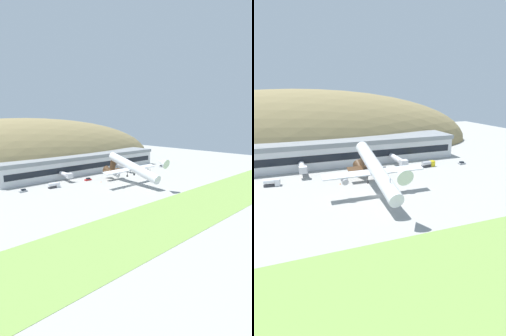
% 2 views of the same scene
% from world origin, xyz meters
% --- Properties ---
extents(ground_plane, '(349.81, 349.81, 0.00)m').
position_xyz_m(ground_plane, '(0.00, 0.00, 0.00)').
color(ground_plane, '#9E9E99').
extents(grass_strip_foreground, '(314.83, 31.55, 0.08)m').
position_xyz_m(grass_strip_foreground, '(0.00, -45.03, 0.04)').
color(grass_strip_foreground, '#759947').
rests_on(grass_strip_foreground, ground_plane).
extents(hill_backdrop, '(246.54, 84.71, 74.28)m').
position_xyz_m(hill_backdrop, '(-21.63, 88.45, 0.00)').
color(hill_backdrop, olive).
rests_on(hill_backdrop, ground_plane).
extents(terminal_building, '(118.47, 19.89, 12.51)m').
position_xyz_m(terminal_building, '(0.31, 47.62, 7.09)').
color(terminal_building, silver).
rests_on(terminal_building, ground_plane).
extents(jetway_0, '(3.38, 11.64, 5.43)m').
position_xyz_m(jetway_0, '(-22.94, 31.71, 3.99)').
color(jetway_0, silver).
rests_on(jetway_0, ground_plane).
extents(jetway_1, '(3.38, 16.78, 5.43)m').
position_xyz_m(jetway_1, '(22.07, 28.98, 3.99)').
color(jetway_1, silver).
rests_on(jetway_1, ground_plane).
extents(cargo_airplane, '(37.75, 48.41, 16.47)m').
position_xyz_m(cargo_airplane, '(0.15, 0.17, 9.67)').
color(cargo_airplane, silver).
extents(service_car_0, '(3.89, 2.02, 1.43)m').
position_xyz_m(service_car_0, '(55.13, 23.22, 0.59)').
color(service_car_0, '#999EA3').
rests_on(service_car_0, ground_plane).
extents(service_car_1, '(3.89, 1.90, 1.51)m').
position_xyz_m(service_car_1, '(-50.90, 26.55, 0.63)').
color(service_car_1, '#999EA3').
rests_on(service_car_1, ground_plane).
extents(service_car_2, '(4.63, 2.01, 1.49)m').
position_xyz_m(service_car_2, '(13.53, 27.60, 0.62)').
color(service_car_2, silver).
rests_on(service_car_2, ground_plane).
extents(service_car_3, '(4.10, 2.00, 1.54)m').
position_xyz_m(service_car_3, '(-12.24, 25.05, 0.64)').
color(service_car_3, '#B21E1E').
rests_on(service_car_3, ground_plane).
extents(fuel_truck, '(7.09, 2.69, 3.00)m').
position_xyz_m(fuel_truck, '(36.63, 25.29, 1.47)').
color(fuel_truck, gold).
rests_on(fuel_truck, ground_plane).
extents(box_truck, '(6.37, 2.57, 3.02)m').
position_xyz_m(box_truck, '(-35.54, 23.33, 1.47)').
color(box_truck, silver).
rests_on(box_truck, ground_plane).
extents(traffic_cone_0, '(0.52, 0.52, 0.58)m').
position_xyz_m(traffic_cone_0, '(21.80, 14.02, 0.28)').
color(traffic_cone_0, orange).
rests_on(traffic_cone_0, ground_plane).
extents(traffic_cone_1, '(0.52, 0.52, 0.58)m').
position_xyz_m(traffic_cone_1, '(-9.63, 15.81, 0.28)').
color(traffic_cone_1, orange).
rests_on(traffic_cone_1, ground_plane).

